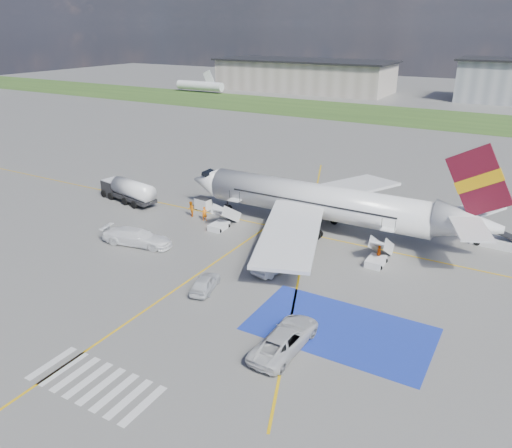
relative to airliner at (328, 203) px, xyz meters
The scene contains 21 objects.
ground 14.48m from the airliner, 96.14° to the right, with size 400.00×400.00×0.00m, color #60605E.
grass_strip 81.08m from the airliner, 91.06° to the left, with size 400.00×30.00×0.01m, color #2D4C1E.
taxiway_line_main 4.21m from the airliner, 126.97° to the right, with size 120.00×0.20×0.01m, color gold.
taxiway_line_cross 25.10m from the airliner, 105.17° to the right, with size 0.20×60.00×0.01m, color gold.
taxiway_line_diag 4.21m from the airliner, 126.97° to the right, with size 0.20×60.00×0.01m, color gold.
staging_box 20.19m from the airliner, 64.74° to the right, with size 14.00×8.00×0.01m, color #1A30A1.
crosswalk 32.35m from the airliner, 95.90° to the right, with size 9.00×4.00×0.01m.
terminal_west 129.04m from the airliner, 115.97° to the left, with size 60.00×22.00×10.00m, color gray.
airliner is the anchor object (origin of this frame).
airstairs_fwd 12.52m from the airliner, 154.30° to the right, with size 1.90×5.20×3.60m.
airstairs_aft 9.59m from the airliner, 35.25° to the right, with size 1.90×5.20×3.60m.
fuel_tanker 27.03m from the airliner, behind, with size 9.47×4.17×3.13m.
gpu_cart 16.53m from the airliner, behind, with size 2.09×1.47×1.64m.
belt_loader 18.55m from the airliner, 15.80° to the left, with size 6.00×2.43×1.78m.
car_silver_a 18.84m from the airliner, 102.81° to the right, with size 1.71×4.25×1.45m, color silver.
car_silver_b 12.06m from the airliner, 92.32° to the right, with size 1.80×5.16×1.70m, color #BABCC2.
van_white_a 23.15m from the airliner, 75.25° to the right, with size 2.60×5.63×2.11m, color silver.
van_white_b 21.32m from the airliner, 139.70° to the right, with size 2.42×5.96×2.34m, color white.
crew_fwd 14.87m from the airliner, 162.90° to the right, with size 0.63×0.41×1.72m, color orange.
crew_nose 16.91m from the airliner, 165.99° to the right, with size 0.94×0.73×1.93m, color orange.
crew_aft 9.29m from the airliner, 32.97° to the right, with size 1.04×0.43×1.78m, color orange.
Camera 1 is at (20.68, -35.78, 22.07)m, focal length 35.00 mm.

